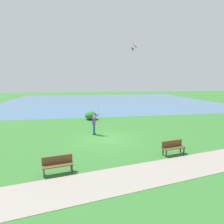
% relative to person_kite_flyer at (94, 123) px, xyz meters
% --- Properties ---
extents(ground_plane, '(120.00, 120.00, 0.00)m').
position_rel_person_kite_flyer_xyz_m(ground_plane, '(1.26, 0.89, -1.05)').
color(ground_plane, '#33702D').
extents(lake_water, '(36.00, 44.00, 0.01)m').
position_rel_person_kite_flyer_xyz_m(lake_water, '(-25.40, 4.89, -1.04)').
color(lake_water, teal).
rests_on(lake_water, ground).
extents(walkway_path, '(8.47, 31.87, 0.02)m').
position_rel_person_kite_flyer_xyz_m(walkway_path, '(7.32, 2.89, -1.04)').
color(walkway_path, gray).
rests_on(walkway_path, ground).
extents(person_kite_flyer, '(0.51, 0.63, 1.83)m').
position_rel_person_kite_flyer_xyz_m(person_kite_flyer, '(0.00, 0.00, 0.00)').
color(person_kite_flyer, '#232328').
rests_on(person_kite_flyer, ground).
extents(flying_kite, '(1.42, 3.03, 5.91)m').
position_rel_person_kite_flyer_xyz_m(flying_kite, '(0.70, 2.86, 6.21)').
color(flying_kite, red).
extents(park_bench_near_walkway, '(0.72, 1.56, 0.88)m').
position_rel_person_kite_flyer_xyz_m(park_bench_near_walkway, '(6.63, -2.34, -0.54)').
color(park_bench_near_walkway, brown).
rests_on(park_bench_near_walkway, ground).
extents(park_bench_far_walkway, '(0.72, 1.56, 0.88)m').
position_rel_person_kite_flyer_xyz_m(park_bench_far_walkway, '(5.30, 4.53, -0.54)').
color(park_bench_far_walkway, brown).
rests_on(park_bench_far_walkway, ground).
extents(lakeside_shrub, '(1.59, 1.41, 0.96)m').
position_rel_person_kite_flyer_xyz_m(lakeside_shrub, '(-6.44, 0.08, -0.57)').
color(lakeside_shrub, '#2D7033').
rests_on(lakeside_shrub, ground).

